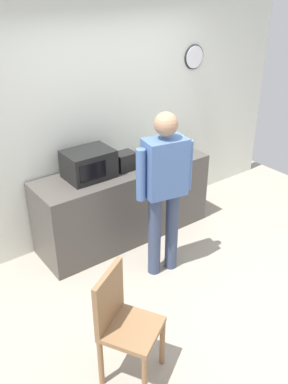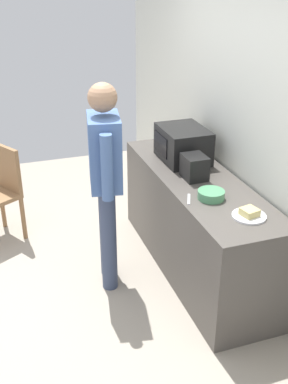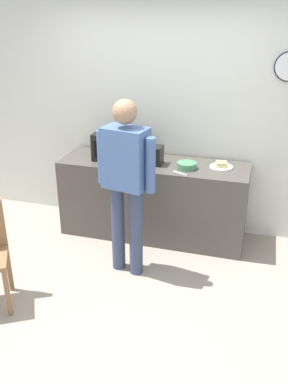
# 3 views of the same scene
# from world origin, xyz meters

# --- Properties ---
(ground_plane) EXTENTS (6.00, 6.00, 0.00)m
(ground_plane) POSITION_xyz_m (0.00, 0.00, 0.00)
(ground_plane) COLOR #9E9384
(back_wall) EXTENTS (5.40, 0.13, 2.60)m
(back_wall) POSITION_xyz_m (0.00, 1.60, 1.30)
(back_wall) COLOR silver
(back_wall) RESTS_ON ground_plane
(kitchen_counter) EXTENTS (2.07, 0.62, 0.88)m
(kitchen_counter) POSITION_xyz_m (0.01, 1.22, 0.44)
(kitchen_counter) COLOR #4C4742
(kitchen_counter) RESTS_ON ground_plane
(microwave) EXTENTS (0.50, 0.39, 0.30)m
(microwave) POSITION_xyz_m (-0.41, 1.25, 1.03)
(microwave) COLOR black
(microwave) RESTS_ON kitchen_counter
(sandwich_plate) EXTENTS (0.24, 0.24, 0.07)m
(sandwich_plate) POSITION_xyz_m (0.73, 1.27, 0.90)
(sandwich_plate) COLOR white
(sandwich_plate) RESTS_ON kitchen_counter
(salad_bowl) EXTENTS (0.21, 0.21, 0.07)m
(salad_bowl) POSITION_xyz_m (0.39, 1.15, 0.92)
(salad_bowl) COLOR #4C8E60
(salad_bowl) RESTS_ON kitchen_counter
(toaster) EXTENTS (0.22, 0.18, 0.20)m
(toaster) POSITION_xyz_m (-0.00, 1.18, 0.98)
(toaster) COLOR black
(toaster) RESTS_ON kitchen_counter
(fork_utensil) EXTENTS (0.16, 0.09, 0.01)m
(fork_utensil) POSITION_xyz_m (-0.48, 1.51, 0.89)
(fork_utensil) COLOR silver
(fork_utensil) RESTS_ON kitchen_counter
(spoon_utensil) EXTENTS (0.16, 0.09, 0.01)m
(spoon_utensil) POSITION_xyz_m (0.35, 0.98, 0.89)
(spoon_utensil) COLOR silver
(spoon_utensil) RESTS_ON kitchen_counter
(person_standing) EXTENTS (0.58, 0.31, 1.72)m
(person_standing) POSITION_xyz_m (-0.05, 0.44, 1.01)
(person_standing) COLOR #374360
(person_standing) RESTS_ON ground_plane
(wooden_chair) EXTENTS (0.55, 0.55, 0.94)m
(wooden_chair) POSITION_xyz_m (-1.09, -0.36, 0.52)
(wooden_chair) COLOR olive
(wooden_chair) RESTS_ON ground_plane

